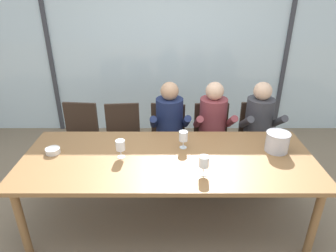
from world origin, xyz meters
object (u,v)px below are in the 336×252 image
Objects in this scene: chair_near_curtain at (80,133)px; chair_left_of_center at (123,135)px; person_charcoal_jacket at (260,126)px; wine_glass_near_bucket at (120,146)px; chair_right_of_center at (211,134)px; chair_near_window_right at (257,133)px; person_navy_polo at (170,126)px; wine_glass_by_left_taster at (183,136)px; ice_bucket_primary at (277,142)px; chair_center at (167,135)px; wine_glass_center_pour at (204,162)px; person_maroon_top at (214,126)px; tasting_bowl at (53,151)px; dining_table at (168,163)px.

chair_near_curtain and chair_left_of_center have the same top height.
wine_glass_near_bucket is at bearing -155.43° from person_charcoal_jacket.
chair_left_of_center is at bearing 2.03° from chair_near_curtain.
chair_right_of_center is 0.73× the size of person_charcoal_jacket.
wine_glass_near_bucket is at bearing -86.98° from chair_left_of_center.
person_navy_polo reaches higher than chair_near_window_right.
chair_near_curtain is at bearing 178.46° from chair_right_of_center.
wine_glass_by_left_taster is at bearing -26.51° from chair_near_curtain.
ice_bucket_primary is at bearing -97.59° from person_charcoal_jacket.
chair_center is at bearing 142.91° from ice_bucket_primary.
wine_glass_center_pour reaches higher than chair_right_of_center.
person_maroon_top is 6.91× the size of wine_glass_by_left_taster.
chair_left_of_center and chair_right_of_center have the same top height.
ice_bucket_primary is (2.13, -0.83, 0.34)m from chair_near_curtain.
person_charcoal_jacket is 1.34m from wine_glass_center_pour.
chair_near_window_right is at bearing 84.11° from ice_bucket_primary.
person_charcoal_jacket reaches higher than wine_glass_center_pour.
ice_bucket_primary is 0.83m from wine_glass_center_pour.
chair_left_of_center and chair_near_window_right have the same top height.
tasting_bowl is at bearing -164.74° from person_charcoal_jacket.
ice_bucket_primary is (0.49, -0.81, 0.34)m from chair_right_of_center.
wine_glass_near_bucket reaches higher than dining_table.
ice_bucket_primary is at bearing -28.75° from chair_center.
chair_center is 5.07× the size of wine_glass_by_left_taster.
person_navy_polo is (0.58, -0.12, 0.17)m from chair_left_of_center.
person_charcoal_jacket reaches higher than chair_near_window_right.
wine_glass_by_left_taster is at bearing -124.04° from person_maroon_top.
wine_glass_by_left_taster is (-0.39, -0.62, 0.19)m from person_maroon_top.
chair_center is 5.07× the size of wine_glass_near_bucket.
wine_glass_center_pour is (-0.24, -1.07, 0.19)m from person_maroon_top.
person_navy_polo is at bearing 104.41° from wine_glass_center_pour.
chair_right_of_center is at bearing 78.55° from wine_glass_center_pour.
chair_right_of_center is at bearing -4.44° from chair_left_of_center.
wine_glass_by_left_taster is 0.60m from wine_glass_near_bucket.
chair_center is 0.55m from chair_right_of_center.
chair_left_of_center is 1.00× the size of chair_center.
tasting_bowl is at bearing 173.49° from wine_glass_near_bucket.
ice_bucket_primary reaches higher than wine_glass_center_pour.
tasting_bowl is (-2.20, -0.89, 0.27)m from chair_near_window_right.
chair_near_window_right is at bearing -3.35° from chair_left_of_center.
chair_left_of_center is 3.96× the size of ice_bucket_primary.
person_navy_polo is 5.39× the size of ice_bucket_primary.
wine_glass_by_left_taster reaches higher than chair_left_of_center.
person_maroon_top reaches higher than wine_glass_center_pour.
wine_glass_near_bucket reaches higher than chair_left_of_center.
dining_table is at bearing 0.10° from wine_glass_near_bucket.
chair_near_window_right is at bearing 14.04° from person_maroon_top.
tasting_bowl is at bearing -178.78° from ice_bucket_primary.
wine_glass_center_pour is (-0.24, -1.20, 0.36)m from chair_right_of_center.
chair_near_curtain is at bearing 172.67° from person_maroon_top.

